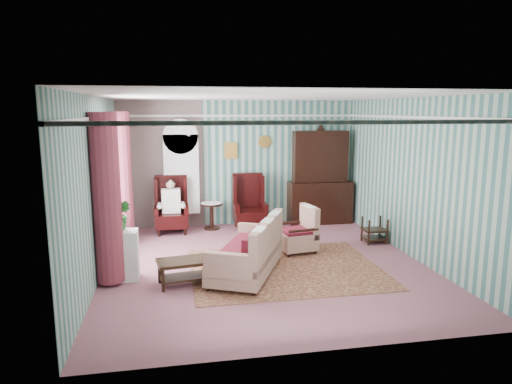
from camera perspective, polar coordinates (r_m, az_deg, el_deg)
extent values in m
plane|color=#814B53|center=(8.13, 1.11, -9.01)|extent=(6.00, 6.00, 0.00)
cube|color=#396864|center=(10.71, -2.10, 3.62)|extent=(5.50, 0.02, 2.90)
cube|color=#396864|center=(4.93, 8.21, -4.29)|extent=(5.50, 0.02, 2.90)
cube|color=#396864|center=(7.71, -19.29, 0.48)|extent=(0.02, 6.00, 2.90)
cube|color=#396864|center=(8.75, 19.08, 1.59)|extent=(0.02, 6.00, 2.90)
cube|color=white|center=(7.68, 1.19, 11.87)|extent=(5.50, 6.00, 0.02)
cube|color=#994E5F|center=(10.59, -11.79, 3.33)|extent=(1.90, 0.01, 2.90)
cube|color=silver|center=(7.68, 1.18, 9.26)|extent=(5.50, 6.00, 0.05)
cube|color=white|center=(8.28, -18.51, 1.86)|extent=(0.04, 1.50, 1.90)
cylinder|color=maroon|center=(7.26, -18.21, -0.83)|extent=(0.44, 0.44, 2.60)
cylinder|color=maroon|center=(9.32, -16.54, 1.60)|extent=(0.44, 0.44, 2.60)
cube|color=#AC732D|center=(10.62, -3.16, 5.18)|extent=(0.30, 0.03, 0.38)
cube|color=silver|center=(10.48, -9.28, 1.53)|extent=(0.80, 0.28, 2.24)
cube|color=black|center=(10.91, 8.06, 2.22)|extent=(1.50, 0.56, 2.36)
cube|color=black|center=(10.18, -10.56, -1.60)|extent=(0.76, 0.80, 1.25)
cube|color=black|center=(10.32, -0.80, -1.26)|extent=(0.76, 0.80, 1.25)
cylinder|color=black|center=(10.43, -5.55, -3.01)|extent=(0.50, 0.50, 0.60)
cube|color=black|center=(9.64, 14.59, -4.59)|extent=(0.45, 0.38, 0.54)
cube|color=white|center=(7.62, -16.54, -7.62)|extent=(0.55, 0.35, 0.80)
cube|color=#50231A|center=(7.92, 3.71, -9.53)|extent=(3.20, 2.60, 0.01)
cube|color=beige|center=(7.49, -1.22, -6.41)|extent=(1.65, 2.12, 1.07)
cube|color=beige|center=(8.70, 5.09, -4.16)|extent=(0.85, 0.84, 1.05)
cube|color=black|center=(7.27, -8.70, -9.84)|extent=(0.94, 0.62, 0.40)
imported|color=#214816|center=(7.39, -16.99, -3.11)|extent=(0.46, 0.41, 0.46)
imported|color=#164817|center=(7.54, -16.40, -2.74)|extent=(0.33, 0.30, 0.48)
imported|color=#194F18|center=(7.54, -17.60, -3.12)|extent=(0.25, 0.25, 0.40)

